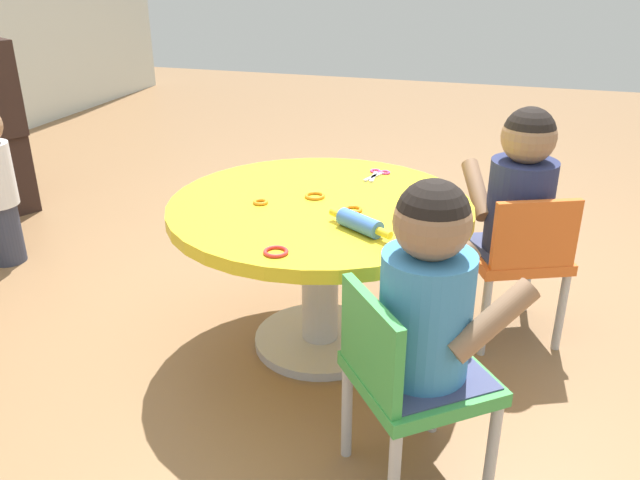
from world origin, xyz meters
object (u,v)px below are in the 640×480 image
(child_chair_left, at_px, (408,378))
(seated_child_right, at_px, (521,187))
(rolling_pin, at_px, (360,223))
(craft_table, at_px, (320,236))
(child_chair_right, at_px, (518,256))
(seated_child_left, at_px, (429,290))
(craft_scissors, at_px, (377,174))

(child_chair_left, distance_m, seated_child_right, 0.86)
(child_chair_left, distance_m, rolling_pin, 0.46)
(craft_table, xyz_separation_m, child_chair_right, (0.23, -0.61, -0.09))
(seated_child_left, relative_size, craft_scissors, 3.67)
(seated_child_right, distance_m, craft_scissors, 0.48)
(craft_table, relative_size, seated_child_right, 1.84)
(child_chair_left, bearing_deg, seated_child_left, -51.63)
(craft_table, relative_size, child_chair_left, 1.75)
(seated_child_left, distance_m, craft_scissors, 0.87)
(craft_table, bearing_deg, seated_child_left, -141.18)
(child_chair_left, height_order, rolling_pin, rolling_pin)
(seated_child_right, xyz_separation_m, rolling_pin, (-0.46, 0.42, 0.01))
(child_chair_left, height_order, child_chair_right, same)
(craft_table, xyz_separation_m, seated_child_left, (-0.51, -0.41, 0.13))
(craft_table, relative_size, craft_scissors, 6.75)
(craft_table, bearing_deg, child_chair_left, -144.69)
(craft_table, relative_size, rolling_pin, 4.56)
(child_chair_right, bearing_deg, seated_child_right, 24.16)
(child_chair_left, distance_m, seated_child_left, 0.23)
(craft_table, height_order, child_chair_left, child_chair_left)
(seated_child_left, bearing_deg, rolling_pin, 36.53)
(child_chair_left, relative_size, child_chair_right, 1.00)
(seated_child_right, height_order, craft_scissors, seated_child_right)
(child_chair_left, xyz_separation_m, child_chair_right, (0.77, -0.23, 0.00))
(child_chair_left, bearing_deg, craft_table, 35.31)
(child_chair_right, bearing_deg, craft_table, 111.10)
(child_chair_right, distance_m, craft_scissors, 0.54)
(rolling_pin, height_order, craft_scissors, rolling_pin)
(child_chair_right, bearing_deg, craft_scissors, 80.82)
(craft_table, relative_size, child_chair_right, 1.75)
(child_chair_left, bearing_deg, craft_scissors, 17.34)
(craft_table, bearing_deg, craft_scissors, -19.65)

